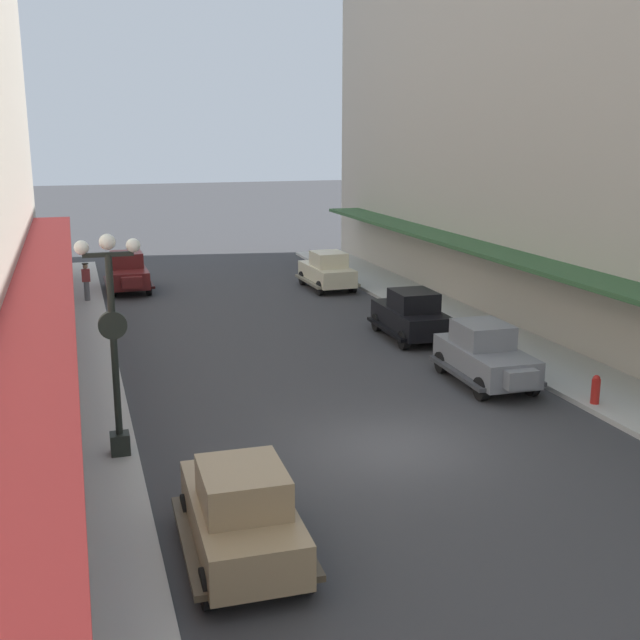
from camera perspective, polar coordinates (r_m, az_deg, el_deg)
The scene contains 10 objects.
ground_plane at distance 19.44m, azimuth 5.41°, elevation -9.17°, with size 200.00×200.00×0.00m, color #38383A.
sidewalk_left at distance 18.07m, azimuth -17.54°, elevation -11.35°, with size 3.00×60.00×0.15m, color #B7B5AD.
parked_car_0 at distance 38.68m, azimuth -13.80°, elevation 3.46°, with size 2.18×4.27×1.84m.
parked_car_1 at distance 37.98m, azimuth 0.52°, elevation 3.67°, with size 2.22×4.29×1.84m.
parked_car_2 at distance 24.26m, azimuth 11.90°, elevation -2.38°, with size 2.25×4.30×1.84m.
parked_car_3 at distance 14.41m, azimuth -5.75°, elevation -13.57°, with size 2.23×4.29×1.84m.
parked_car_4 at distance 29.03m, azimuth 6.62°, elevation 0.46°, with size 2.23×4.29×1.84m.
lamp_post_with_clock at distance 18.29m, azimuth -14.79°, elevation -1.16°, with size 1.42×0.44×5.16m.
fire_hydrant at distance 23.00m, azimuth 19.39°, elevation -4.77°, with size 0.24×0.24×0.82m.
pedestrian_1 at distance 36.21m, azimuth -16.62°, elevation 2.71°, with size 0.36×0.28×1.67m.
Camera 1 is at (-7.11, -16.46, 7.51)m, focal length 44.05 mm.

